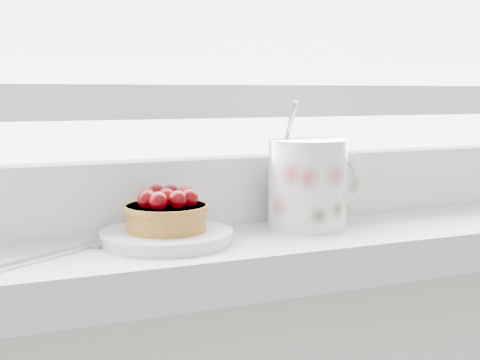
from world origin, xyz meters
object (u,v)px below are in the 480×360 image
raspberry_tart (166,212)px  floral_mug (310,182)px  saucer (167,237)px  fork (58,253)px

raspberry_tart → floral_mug: 0.16m
saucer → floral_mug: 0.16m
saucer → floral_mug: bearing=4.1°
fork → floral_mug: bearing=4.2°
raspberry_tart → fork: (-0.10, -0.01, -0.03)m
raspberry_tart → floral_mug: floral_mug is taller
saucer → raspberry_tart: raspberry_tart is taller
saucer → floral_mug: size_ratio=0.94×
floral_mug → fork: floral_mug is taller
saucer → floral_mug: floral_mug is taller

